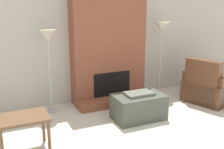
% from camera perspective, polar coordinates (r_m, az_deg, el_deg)
% --- Properties ---
extents(wall_back, '(8.28, 0.06, 2.60)m').
position_cam_1_polar(wall_back, '(5.87, -1.59, 7.57)').
color(wall_back, '#BCB7AD').
rests_on(wall_back, ground_plane).
extents(fireplace, '(1.52, 0.69, 2.60)m').
position_cam_1_polar(fireplace, '(5.67, -0.69, 6.63)').
color(fireplace, brown).
rests_on(fireplace, ground_plane).
extents(ottoman, '(0.89, 0.56, 0.50)m').
position_cam_1_polar(ottoman, '(5.03, 5.44, -6.47)').
color(ottoman, '#474C42').
rests_on(ottoman, ground_plane).
extents(armchair, '(1.18, 1.13, 0.93)m').
position_cam_1_polar(armchair, '(6.16, 19.09, -2.50)').
color(armchair, brown).
rests_on(armchair, ground_plane).
extents(side_table, '(0.68, 0.50, 0.53)m').
position_cam_1_polar(side_table, '(4.07, -17.63, -9.17)').
color(side_table, brown).
rests_on(side_table, ground_plane).
extents(floor_lamp_left, '(0.32, 0.32, 1.56)m').
position_cam_1_polar(floor_lamp_left, '(5.16, -12.87, 6.55)').
color(floor_lamp_left, '#ADADB2').
rests_on(floor_lamp_left, ground_plane).
extents(floor_lamp_right, '(0.32, 0.32, 1.61)m').
position_cam_1_polar(floor_lamp_right, '(6.09, 10.05, 8.42)').
color(floor_lamp_right, '#ADADB2').
rests_on(floor_lamp_right, ground_plane).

